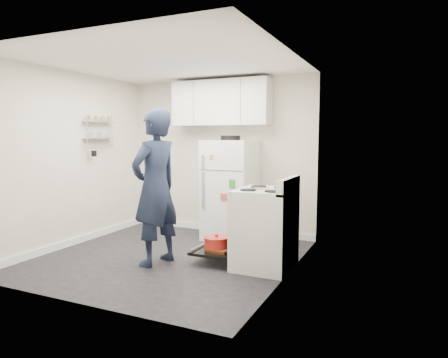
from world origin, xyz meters
The scene contains 7 objects.
room centered at (-0.03, 0.03, 1.21)m, with size 3.21×3.21×2.51m.
electric_range centered at (1.26, 0.15, 0.47)m, with size 0.66×0.76×1.10m.
open_oven_door centered at (0.67, 0.11, 0.20)m, with size 0.55×0.70×0.24m.
refrigerator centered at (0.34, 1.25, 0.77)m, with size 0.72×0.74×1.59m.
upper_cabinets centered at (0.10, 1.43, 2.10)m, with size 1.60×0.33×0.70m, color silver.
wall_shelf_rack centered at (-1.52, 0.49, 1.68)m, with size 0.14×0.60×0.61m.
person centered at (0.01, -0.28, 0.95)m, with size 0.70×0.46×1.91m, color #182036.
Camera 1 is at (2.77, -4.33, 1.57)m, focal length 32.00 mm.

